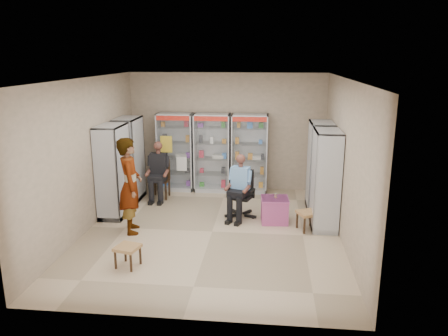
# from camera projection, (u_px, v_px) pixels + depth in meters

# --- Properties ---
(floor) EXTENTS (6.00, 6.00, 0.00)m
(floor) POSITION_uv_depth(u_px,v_px,m) (212.00, 232.00, 8.72)
(floor) COLOR tan
(floor) RESTS_ON ground
(room_shell) EXTENTS (5.02, 6.02, 3.01)m
(room_shell) POSITION_uv_depth(u_px,v_px,m) (211.00, 134.00, 8.22)
(room_shell) COLOR tan
(room_shell) RESTS_ON ground
(cabinet_back_left) EXTENTS (0.90, 0.50, 2.00)m
(cabinet_back_left) POSITION_uv_depth(u_px,v_px,m) (176.00, 152.00, 11.23)
(cabinet_back_left) COLOR #B3B7BA
(cabinet_back_left) RESTS_ON floor
(cabinet_back_mid) EXTENTS (0.90, 0.50, 2.00)m
(cabinet_back_mid) POSITION_uv_depth(u_px,v_px,m) (212.00, 153.00, 11.13)
(cabinet_back_mid) COLOR silver
(cabinet_back_mid) RESTS_ON floor
(cabinet_back_right) EXTENTS (0.90, 0.50, 2.00)m
(cabinet_back_right) POSITION_uv_depth(u_px,v_px,m) (249.00, 154.00, 11.03)
(cabinet_back_right) COLOR #9D9FA4
(cabinet_back_right) RESTS_ON floor
(cabinet_right_far) EXTENTS (0.90, 0.50, 2.00)m
(cabinet_right_far) POSITION_uv_depth(u_px,v_px,m) (320.00, 166.00, 9.78)
(cabinet_right_far) COLOR #ADAFB5
(cabinet_right_far) RESTS_ON floor
(cabinet_right_near) EXTENTS (0.90, 0.50, 2.00)m
(cabinet_right_near) POSITION_uv_depth(u_px,v_px,m) (326.00, 180.00, 8.72)
(cabinet_right_near) COLOR #A2A5A9
(cabinet_right_near) RESTS_ON floor
(cabinet_left_far) EXTENTS (0.90, 0.50, 2.00)m
(cabinet_left_far) POSITION_uv_depth(u_px,v_px,m) (129.00, 159.00, 10.43)
(cabinet_left_far) COLOR #A7AAAE
(cabinet_left_far) RESTS_ON floor
(cabinet_left_near) EXTENTS (0.90, 0.50, 2.00)m
(cabinet_left_near) POSITION_uv_depth(u_px,v_px,m) (113.00, 171.00, 9.37)
(cabinet_left_near) COLOR silver
(cabinet_left_near) RESTS_ON floor
(wooden_chair) EXTENTS (0.42, 0.42, 0.94)m
(wooden_chair) POSITION_uv_depth(u_px,v_px,m) (160.00, 179.00, 10.68)
(wooden_chair) COLOR black
(wooden_chair) RESTS_ON floor
(seated_customer) EXTENTS (0.44, 0.60, 1.34)m
(seated_customer) POSITION_uv_depth(u_px,v_px,m) (159.00, 172.00, 10.58)
(seated_customer) COLOR black
(seated_customer) RESTS_ON floor
(office_chair) EXTENTS (0.71, 0.71, 1.04)m
(office_chair) POSITION_uv_depth(u_px,v_px,m) (241.00, 194.00, 9.40)
(office_chair) COLOR black
(office_chair) RESTS_ON floor
(seated_shopkeeper) EXTENTS (0.60, 0.71, 1.32)m
(seated_shopkeeper) POSITION_uv_depth(u_px,v_px,m) (241.00, 188.00, 9.32)
(seated_shopkeeper) COLOR #6D9DD9
(seated_shopkeeper) RESTS_ON floor
(pink_trunk) EXTENTS (0.58, 0.56, 0.53)m
(pink_trunk) POSITION_uv_depth(u_px,v_px,m) (274.00, 210.00, 9.17)
(pink_trunk) COLOR #AB4492
(pink_trunk) RESTS_ON floor
(tea_glass) EXTENTS (0.07, 0.07, 0.09)m
(tea_glass) POSITION_uv_depth(u_px,v_px,m) (276.00, 196.00, 9.10)
(tea_glass) COLOR #5A1407
(tea_glass) RESTS_ON pink_trunk
(woven_stool_a) EXTENTS (0.51, 0.51, 0.39)m
(woven_stool_a) POSITION_uv_depth(u_px,v_px,m) (308.00, 221.00, 8.76)
(woven_stool_a) COLOR tan
(woven_stool_a) RESTS_ON floor
(woven_stool_b) EXTENTS (0.45, 0.45, 0.37)m
(woven_stool_b) POSITION_uv_depth(u_px,v_px,m) (128.00, 256.00, 7.25)
(woven_stool_b) COLOR #9E7042
(woven_stool_b) RESTS_ON floor
(standing_man) EXTENTS (0.64, 0.80, 1.90)m
(standing_man) POSITION_uv_depth(u_px,v_px,m) (130.00, 186.00, 8.50)
(standing_man) COLOR gray
(standing_man) RESTS_ON floor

